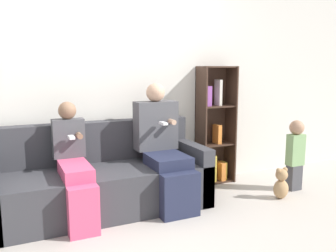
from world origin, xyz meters
name	(u,v)px	position (x,y,z in m)	size (l,w,h in m)	color
ground_plane	(132,227)	(0.00, 0.00, 0.00)	(14.00, 14.00, 0.00)	#BCB2A8
back_wall	(101,77)	(0.00, 0.93, 1.27)	(10.00, 0.06, 2.55)	silver
couch	(102,181)	(-0.13, 0.50, 0.28)	(2.04, 0.80, 0.83)	#38383D
adult_seated	(163,143)	(0.48, 0.39, 0.63)	(0.43, 0.73, 1.22)	#232842
child_seated	(74,163)	(-0.41, 0.35, 0.53)	(0.29, 0.75, 1.06)	#DB4C75
toddler_standing	(295,152)	(1.99, 0.14, 0.44)	(0.19, 0.16, 0.80)	#47474C
bookshelf	(214,129)	(1.33, 0.80, 0.64)	(0.43, 0.26, 1.39)	#3D281E
teddy_bear	(281,184)	(1.66, -0.02, 0.16)	(0.17, 0.14, 0.34)	tan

